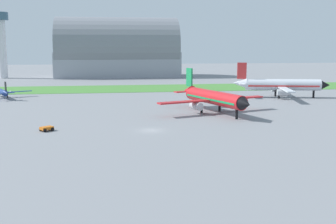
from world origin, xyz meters
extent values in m
plane|color=gray|center=(0.00, 0.00, 0.00)|extent=(600.00, 600.00, 0.00)
cube|color=#478438|center=(0.00, 81.18, 0.04)|extent=(360.00, 28.00, 0.08)
cylinder|color=navy|center=(-42.98, 57.65, 2.13)|extent=(7.22, 12.24, 1.77)
cone|color=navy|center=(-39.70, 50.97, 2.35)|extent=(2.53, 2.93, 1.60)
cube|color=black|center=(-42.98, 57.65, 1.99)|extent=(6.93, 11.62, 0.25)
cube|color=navy|center=(-38.45, 59.48, 1.82)|extent=(9.30, 5.41, 0.18)
cylinder|color=#B7BABF|center=(-40.24, 59.15, 1.82)|extent=(1.13, 1.52, 0.57)
cube|color=black|center=(-39.85, 51.28, 4.43)|extent=(0.89, 1.53, 2.84)
cube|color=navy|center=(-40.97, 50.74, 2.30)|extent=(2.70, 2.05, 0.14)
cube|color=navy|center=(-38.74, 51.83, 2.30)|extent=(2.70, 2.05, 0.14)
cylinder|color=black|center=(-41.01, 57.63, 0.62)|extent=(0.32, 0.32, 1.24)
cylinder|color=silver|center=(48.11, 46.21, 4.18)|extent=(24.31, 8.74, 3.68)
cone|color=black|center=(61.18, 43.35, 4.18)|extent=(4.04, 4.24, 3.61)
cone|color=silver|center=(34.39, 49.22, 4.64)|extent=(5.28, 4.24, 3.31)
cube|color=red|center=(48.11, 46.21, 3.90)|extent=(23.02, 8.53, 0.52)
cube|color=silver|center=(49.18, 54.19, 3.54)|extent=(5.72, 16.18, 0.37)
cube|color=silver|center=(45.74, 38.51, 3.54)|extent=(5.72, 16.18, 0.37)
cylinder|color=#B7BABF|center=(48.56, 51.37, 2.22)|extent=(4.35, 2.83, 2.02)
cylinder|color=#B7BABF|center=(46.36, 41.34, 2.22)|extent=(4.35, 2.83, 2.02)
cube|color=red|center=(35.04, 49.07, 8.70)|extent=(3.03, 1.08, 5.35)
cube|color=silver|center=(35.55, 51.36, 4.55)|extent=(2.96, 5.00, 0.29)
cube|color=silver|center=(34.54, 46.79, 4.55)|extent=(2.96, 5.00, 0.29)
cylinder|color=black|center=(57.91, 44.06, 1.17)|extent=(0.66, 0.66, 2.34)
cylinder|color=black|center=(47.10, 49.39, 1.17)|extent=(0.66, 0.66, 2.34)
cylinder|color=black|center=(45.86, 43.75, 1.17)|extent=(0.66, 0.66, 2.34)
cylinder|color=red|center=(17.92, 18.68, 3.94)|extent=(10.56, 22.61, 3.47)
cone|color=black|center=(21.96, 6.73, 3.94)|extent=(4.23, 4.08, 3.40)
cone|color=red|center=(13.67, 31.22, 4.37)|extent=(4.37, 5.18, 3.12)
cube|color=#198C4C|center=(17.92, 18.68, 3.68)|extent=(10.22, 21.44, 0.49)
cube|color=red|center=(24.88, 21.70, 3.33)|extent=(15.04, 6.94, 0.35)
cube|color=red|center=(10.55, 16.85, 3.33)|extent=(15.04, 6.94, 0.35)
cylinder|color=#B7BABF|center=(22.30, 20.83, 2.09)|extent=(3.02, 4.20, 1.91)
cylinder|color=#B7BABF|center=(13.13, 17.72, 2.09)|extent=(3.02, 4.20, 1.91)
cube|color=#198C4C|center=(13.88, 30.63, 8.20)|extent=(1.30, 2.82, 5.04)
cube|color=red|center=(15.97, 31.33, 4.29)|extent=(4.79, 3.21, 0.28)
cube|color=red|center=(11.78, 29.92, 4.29)|extent=(4.79, 3.21, 0.28)
cylinder|color=black|center=(20.95, 9.72, 1.10)|extent=(0.62, 0.62, 2.21)
cylinder|color=black|center=(19.99, 21.05, 1.10)|extent=(0.62, 0.62, 2.21)
cylinder|color=black|center=(14.83, 19.30, 1.10)|extent=(0.62, 0.62, 2.21)
cube|color=orange|center=(-20.62, 2.34, 0.62)|extent=(2.81, 2.66, 0.55)
cylinder|color=black|center=(-20.42, 3.45, 0.35)|extent=(0.70, 0.63, 0.70)
cylinder|color=black|center=(-19.49, 2.27, 0.35)|extent=(0.70, 0.63, 0.70)
cylinder|color=black|center=(-21.74, 2.41, 0.35)|extent=(0.70, 0.63, 0.70)
cylinder|color=black|center=(-20.81, 1.23, 0.35)|extent=(0.70, 0.63, 0.70)
cube|color=#9399A3|center=(-3.24, 146.45, 6.67)|extent=(65.99, 28.78, 13.34)
cylinder|color=gray|center=(-3.24, 146.45, 16.21)|extent=(64.67, 31.66, 31.66)
cylinder|color=silver|center=(-62.71, 142.96, 14.86)|extent=(4.40, 4.40, 29.72)
cylinder|color=#38566B|center=(-62.71, 142.96, 31.72)|extent=(8.00, 8.00, 4.00)
camera|label=1|loc=(-7.98, -79.56, 16.83)|focal=43.44mm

